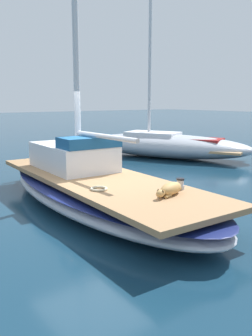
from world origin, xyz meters
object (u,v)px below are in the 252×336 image
Objects in this scene: coiled_rope at (99,189)px; moored_boat_starboard_side at (165,144)px; deck_winch at (180,184)px; sailboat_main at (98,191)px; dog_tan at (170,189)px.

moored_boat_starboard_side is at bearing 37.78° from coiled_rope.
coiled_rope is at bearing 144.32° from deck_winch.
moored_boat_starboard_side is at bearing 48.31° from deck_winch.
sailboat_main is at bearing -145.29° from moored_boat_starboard_side.
sailboat_main is 35.00× the size of deck_winch.
coiled_rope is at bearing -122.37° from sailboat_main.
dog_tan is at bearing -157.85° from deck_winch.
dog_tan is 1.33m from coiled_rope.
moored_boat_starboard_side is at bearing 46.85° from dog_tan.
deck_winch is at bearing -71.31° from sailboat_main.
coiled_rope is (-1.24, 0.89, -0.08)m from deck_winch.
sailboat_main is at bearing 108.69° from deck_winch.
moored_boat_starboard_side is (5.77, 6.16, -0.24)m from dog_tan.
dog_tan is at bearing -133.15° from moored_boat_starboard_side.
moored_boat_starboard_side reaches higher than coiled_rope.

